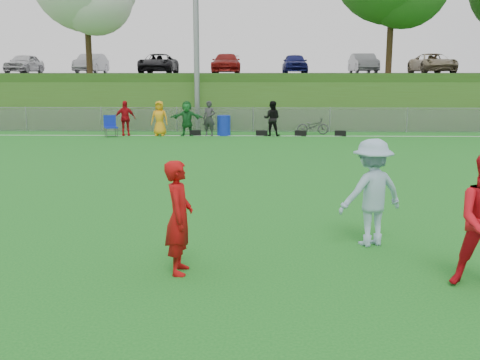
{
  "coord_description": "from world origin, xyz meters",
  "views": [
    {
      "loc": [
        0.06,
        -8.03,
        2.79
      ],
      "look_at": [
        -0.17,
        0.5,
        1.16
      ],
      "focal_mm": 40.0,
      "sensor_mm": 36.0,
      "label": 1
    }
  ],
  "objects_px": {
    "player_red_left": "(179,217)",
    "player_blue": "(372,193)",
    "recycling_bin": "(224,125)",
    "bicycle": "(313,126)"
  },
  "relations": [
    {
      "from": "player_red_left",
      "to": "player_blue",
      "type": "distance_m",
      "value": 3.35
    },
    {
      "from": "player_red_left",
      "to": "player_blue",
      "type": "height_order",
      "value": "player_blue"
    },
    {
      "from": "player_red_left",
      "to": "recycling_bin",
      "type": "height_order",
      "value": "player_red_left"
    },
    {
      "from": "player_red_left",
      "to": "bicycle",
      "type": "relative_size",
      "value": 1.05
    },
    {
      "from": "player_blue",
      "to": "bicycle",
      "type": "height_order",
      "value": "player_blue"
    },
    {
      "from": "recycling_bin",
      "to": "bicycle",
      "type": "height_order",
      "value": "recycling_bin"
    },
    {
      "from": "bicycle",
      "to": "player_red_left",
      "type": "bearing_deg",
      "value": 165.62
    },
    {
      "from": "player_blue",
      "to": "bicycle",
      "type": "xyz_separation_m",
      "value": [
        0.97,
        18.03,
        -0.49
      ]
    },
    {
      "from": "player_blue",
      "to": "recycling_bin",
      "type": "bearing_deg",
      "value": -101.31
    },
    {
      "from": "player_blue",
      "to": "bicycle",
      "type": "bearing_deg",
      "value": -115.61
    }
  ]
}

